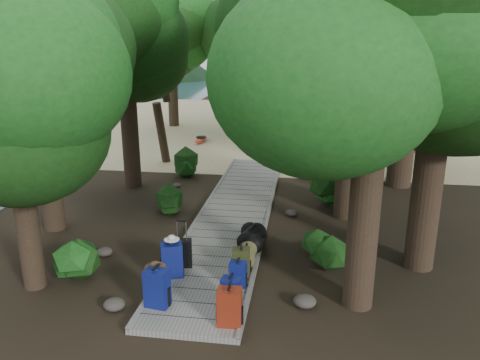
% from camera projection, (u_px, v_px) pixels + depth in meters
% --- Properties ---
extents(ground, '(120.00, 120.00, 0.00)m').
position_uv_depth(ground, '(230.00, 228.00, 12.68)').
color(ground, black).
rests_on(ground, ground).
extents(sand_beach, '(40.00, 22.00, 0.02)m').
position_uv_depth(sand_beach, '(274.00, 125.00, 27.84)').
color(sand_beach, '#CFC38C').
rests_on(sand_beach, ground).
extents(boardwalk, '(2.00, 12.00, 0.12)m').
position_uv_depth(boardwalk, '(236.00, 213.00, 13.61)').
color(boardwalk, gray).
rests_on(boardwalk, ground).
extents(backpack_left_a, '(0.48, 0.37, 0.81)m').
position_uv_depth(backpack_left_a, '(157.00, 286.00, 8.65)').
color(backpack_left_a, navy).
rests_on(backpack_left_a, boardwalk).
extents(backpack_left_b, '(0.38, 0.28, 0.67)m').
position_uv_depth(backpack_left_b, '(158.00, 284.00, 8.84)').
color(backpack_left_b, black).
rests_on(backpack_left_b, boardwalk).
extents(backpack_left_c, '(0.52, 0.44, 0.81)m').
position_uv_depth(backpack_left_c, '(172.00, 258.00, 9.74)').
color(backpack_left_c, navy).
rests_on(backpack_left_c, boardwalk).
extents(backpack_right_a, '(0.43, 0.32, 0.75)m').
position_uv_depth(backpack_right_a, '(230.00, 305.00, 8.08)').
color(backpack_right_a, maroon).
rests_on(backpack_right_a, boardwalk).
extents(backpack_right_b, '(0.39, 0.30, 0.64)m').
position_uv_depth(backpack_right_b, '(231.00, 291.00, 8.65)').
color(backpack_right_b, navy).
rests_on(backpack_right_b, boardwalk).
extents(backpack_right_c, '(0.35, 0.26, 0.57)m').
position_uv_depth(backpack_right_c, '(238.00, 273.00, 9.40)').
color(backpack_right_c, navy).
rests_on(backpack_right_c, boardwalk).
extents(backpack_right_d, '(0.41, 0.32, 0.58)m').
position_uv_depth(backpack_right_d, '(241.00, 259.00, 9.98)').
color(backpack_right_d, '#323A18').
rests_on(backpack_right_d, boardwalk).
extents(duffel_right_khaki, '(0.43, 0.61, 0.40)m').
position_uv_depth(duffel_right_khaki, '(246.00, 255.00, 10.35)').
color(duffel_right_khaki, olive).
rests_on(duffel_right_khaki, boardwalk).
extents(duffel_right_black, '(0.66, 0.85, 0.47)m').
position_uv_depth(duffel_right_black, '(252.00, 237.00, 11.19)').
color(duffel_right_black, black).
rests_on(duffel_right_black, boardwalk).
extents(suitcase_on_boardwalk, '(0.44, 0.30, 0.63)m').
position_uv_depth(suitcase_on_boardwalk, '(182.00, 253.00, 10.18)').
color(suitcase_on_boardwalk, black).
rests_on(suitcase_on_boardwalk, boardwalk).
extents(lone_suitcase_on_sand, '(0.48, 0.30, 0.72)m').
position_uv_depth(lone_suitcase_on_sand, '(270.00, 149.00, 20.12)').
color(lone_suitcase_on_sand, black).
rests_on(lone_suitcase_on_sand, sand_beach).
extents(hat_brown, '(0.40, 0.40, 0.12)m').
position_uv_depth(hat_brown, '(155.00, 264.00, 8.78)').
color(hat_brown, '#51351E').
rests_on(hat_brown, backpack_left_b).
extents(hat_white, '(0.32, 0.32, 0.11)m').
position_uv_depth(hat_white, '(172.00, 237.00, 9.64)').
color(hat_white, silver).
rests_on(hat_white, backpack_left_c).
extents(kayak, '(0.91, 3.56, 0.35)m').
position_uv_depth(kayak, '(201.00, 138.00, 23.11)').
color(kayak, red).
rests_on(kayak, sand_beach).
extents(sun_lounger, '(1.05, 2.06, 0.64)m').
position_uv_depth(sun_lounger, '(343.00, 143.00, 21.35)').
color(sun_lounger, silver).
rests_on(sun_lounger, sand_beach).
extents(tree_right_a, '(4.89, 4.89, 8.14)m').
position_uv_depth(tree_right_a, '(374.00, 91.00, 7.85)').
color(tree_right_a, black).
rests_on(tree_right_a, ground).
extents(tree_right_b, '(5.06, 5.06, 9.04)m').
position_uv_depth(tree_right_b, '(443.00, 59.00, 9.23)').
color(tree_right_b, black).
rests_on(tree_right_b, ground).
extents(tree_right_c, '(5.63, 5.63, 9.75)m').
position_uv_depth(tree_right_c, '(357.00, 40.00, 12.11)').
color(tree_right_c, black).
rests_on(tree_right_c, ground).
extents(tree_right_d, '(6.52, 6.52, 11.95)m').
position_uv_depth(tree_right_d, '(416.00, 3.00, 14.63)').
color(tree_right_d, black).
rests_on(tree_right_d, ground).
extents(tree_right_e, '(4.91, 4.91, 8.83)m').
position_uv_depth(tree_right_e, '(381.00, 53.00, 17.48)').
color(tree_right_e, black).
rests_on(tree_right_e, ground).
extents(tree_right_f, '(6.23, 6.23, 11.12)m').
position_uv_depth(tree_right_f, '(423.00, 23.00, 19.67)').
color(tree_right_f, black).
rests_on(tree_right_f, ground).
extents(tree_left_a, '(3.82, 3.82, 6.37)m').
position_uv_depth(tree_left_a, '(15.00, 135.00, 8.77)').
color(tree_left_a, black).
rests_on(tree_left_a, ground).
extents(tree_left_b, '(4.44, 4.44, 7.99)m').
position_uv_depth(tree_left_b, '(37.00, 78.00, 11.49)').
color(tree_left_b, black).
rests_on(tree_left_b, ground).
extents(tree_left_c, '(4.72, 4.72, 8.21)m').
position_uv_depth(tree_left_c, '(125.00, 65.00, 15.11)').
color(tree_left_c, black).
rests_on(tree_left_c, ground).
extents(tree_back_a, '(5.18, 5.18, 8.96)m').
position_uv_depth(tree_back_a, '(250.00, 47.00, 25.36)').
color(tree_back_a, black).
rests_on(tree_back_a, ground).
extents(tree_back_b, '(5.10, 5.10, 9.12)m').
position_uv_depth(tree_back_b, '(310.00, 46.00, 26.33)').
color(tree_back_b, black).
rests_on(tree_back_b, ground).
extents(tree_back_c, '(4.86, 4.86, 8.75)m').
position_uv_depth(tree_back_c, '(370.00, 49.00, 25.84)').
color(tree_back_c, black).
rests_on(tree_back_c, ground).
extents(tree_back_d, '(4.96, 4.96, 8.26)m').
position_uv_depth(tree_back_d, '(171.00, 53.00, 26.37)').
color(tree_back_d, black).
rests_on(tree_back_d, ground).
extents(palm_right_a, '(4.36, 4.36, 7.44)m').
position_uv_depth(palm_right_a, '(337.00, 74.00, 16.44)').
color(palm_right_a, '#0F3810').
rests_on(palm_right_a, ground).
extents(palm_right_b, '(3.86, 3.86, 7.46)m').
position_uv_depth(palm_right_b, '(382.00, 66.00, 21.07)').
color(palm_right_b, '#0F3810').
rests_on(palm_right_b, ground).
extents(palm_right_c, '(4.18, 4.18, 6.65)m').
position_uv_depth(palm_right_c, '(320.00, 72.00, 23.41)').
color(palm_right_c, '#0F3810').
rests_on(palm_right_c, ground).
extents(palm_left_a, '(4.72, 4.72, 7.51)m').
position_uv_depth(palm_left_a, '(155.00, 70.00, 18.37)').
color(palm_left_a, '#0F3810').
rests_on(palm_left_a, ground).
extents(rock_left_a, '(0.41, 0.37, 0.23)m').
position_uv_depth(rock_left_a, '(114.00, 304.00, 8.80)').
color(rock_left_a, '#4C473F').
rests_on(rock_left_a, ground).
extents(rock_left_b, '(0.37, 0.34, 0.21)m').
position_uv_depth(rock_left_b, '(104.00, 252.00, 11.00)').
color(rock_left_b, '#4C473F').
rests_on(rock_left_b, ground).
extents(rock_left_c, '(0.56, 0.50, 0.31)m').
position_uv_depth(rock_left_c, '(171.00, 209.00, 13.67)').
color(rock_left_c, '#4C473F').
rests_on(rock_left_c, ground).
extents(rock_left_d, '(0.26, 0.24, 0.14)m').
position_uv_depth(rock_left_d, '(177.00, 185.00, 16.13)').
color(rock_left_d, '#4C473F').
rests_on(rock_left_d, ground).
extents(rock_right_a, '(0.44, 0.40, 0.24)m').
position_uv_depth(rock_right_a, '(305.00, 301.00, 8.90)').
color(rock_right_a, '#4C473F').
rests_on(rock_right_a, ground).
extents(rock_right_b, '(0.49, 0.44, 0.27)m').
position_uv_depth(rock_right_b, '(317.00, 246.00, 11.21)').
color(rock_right_b, '#4C473F').
rests_on(rock_right_b, ground).
extents(rock_right_c, '(0.35, 0.32, 0.19)m').
position_uv_depth(rock_right_c, '(291.00, 213.00, 13.51)').
color(rock_right_c, '#4C473F').
rests_on(rock_right_c, ground).
extents(rock_right_d, '(0.58, 0.53, 0.32)m').
position_uv_depth(rock_right_d, '(330.00, 184.00, 15.92)').
color(rock_right_d, '#4C473F').
rests_on(rock_right_d, ground).
extents(shrub_left_a, '(0.95, 0.95, 0.86)m').
position_uv_depth(shrub_left_a, '(78.00, 261.00, 9.84)').
color(shrub_left_a, '#164B18').
rests_on(shrub_left_a, ground).
extents(shrub_left_b, '(0.91, 0.91, 0.82)m').
position_uv_depth(shrub_left_b, '(174.00, 202.00, 13.48)').
color(shrub_left_b, '#164B18').
rests_on(shrub_left_b, ground).
extents(shrub_left_c, '(1.06, 1.06, 0.95)m').
position_uv_depth(shrub_left_c, '(184.00, 165.00, 17.22)').
color(shrub_left_c, '#164B18').
rests_on(shrub_left_c, ground).
extents(shrub_right_a, '(1.00, 1.00, 0.90)m').
position_uv_depth(shrub_right_a, '(326.00, 251.00, 10.27)').
color(shrub_right_a, '#164B18').
rests_on(shrub_right_a, ground).
extents(shrub_right_b, '(1.36, 1.36, 1.22)m').
position_uv_depth(shrub_right_b, '(328.00, 187.00, 14.17)').
color(shrub_right_b, '#164B18').
rests_on(shrub_right_b, ground).
extents(shrub_right_c, '(0.75, 0.75, 0.68)m').
position_uv_depth(shrub_right_c, '(306.00, 170.00, 17.06)').
color(shrub_right_c, '#164B18').
rests_on(shrub_right_c, ground).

